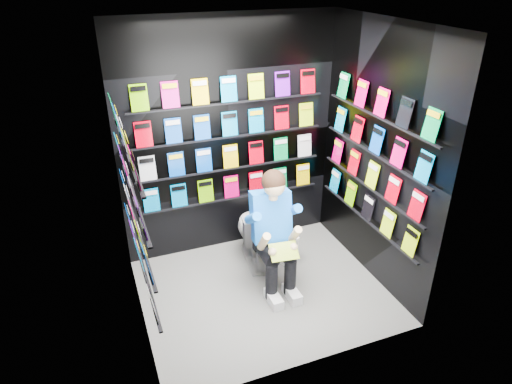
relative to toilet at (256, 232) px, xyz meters
name	(u,v)px	position (x,y,z in m)	size (l,w,h in m)	color
floor	(263,291)	(-0.13, -0.54, -0.37)	(2.40, 2.40, 0.00)	slate
ceiling	(265,23)	(-0.13, -0.54, 2.23)	(2.40, 2.40, 0.00)	white
wall_back	(229,140)	(-0.13, 0.46, 0.93)	(2.40, 0.04, 2.60)	black
wall_front	(317,232)	(-0.13, -1.54, 0.93)	(2.40, 0.04, 2.60)	black
wall_left	(127,199)	(-1.33, -0.54, 0.93)	(0.04, 2.00, 2.60)	black
wall_right	(377,158)	(1.07, -0.54, 0.93)	(0.04, 2.00, 2.60)	black
comics_back	(230,140)	(-0.13, 0.43, 0.94)	(2.10, 0.06, 1.37)	#D8005E
comics_left	(131,198)	(-1.30, -0.54, 0.94)	(0.06, 1.70, 1.37)	#D8005E
comics_right	(375,158)	(1.04, -0.54, 0.94)	(0.06, 1.70, 1.37)	#D8005E
toilet	(256,232)	(0.00, 0.00, 0.00)	(0.42, 0.75, 0.73)	white
longbox	(280,247)	(0.28, -0.05, -0.23)	(0.20, 0.36, 0.27)	white
longbox_lid	(281,235)	(0.28, -0.05, -0.08)	(0.22, 0.38, 0.03)	white
reader	(270,216)	(0.00, -0.38, 0.40)	(0.52, 0.76, 1.41)	blue
held_comic	(284,251)	(0.00, -0.73, 0.21)	(0.27, 0.01, 0.19)	green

